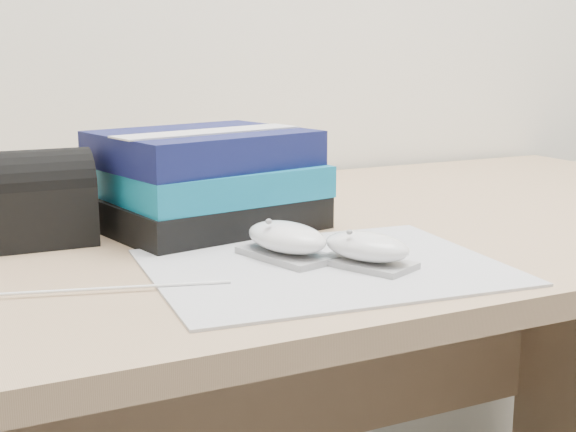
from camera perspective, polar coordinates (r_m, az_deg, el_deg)
name	(u,v)px	position (r m, az deg, el deg)	size (l,w,h in m)	color
desk	(277,368)	(1.22, -0.80, -10.73)	(1.60, 0.80, 0.73)	#A6805C
mousepad	(325,267)	(0.88, 2.62, -3.64)	(0.38, 0.29, 0.00)	#95959D
mouse_rear	(287,240)	(0.90, -0.10, -1.74)	(0.09, 0.13, 0.05)	#99999B
mouse_front	(367,249)	(0.87, 5.61, -2.38)	(0.09, 0.12, 0.04)	#949597
usb_cable	(110,288)	(0.81, -12.54, -5.05)	(0.00, 0.00, 0.24)	white
book_stack	(207,180)	(1.07, -5.77, 2.54)	(0.30, 0.26, 0.13)	black
pouch	(38,199)	(1.02, -17.32, 1.18)	(0.13, 0.09, 0.12)	black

